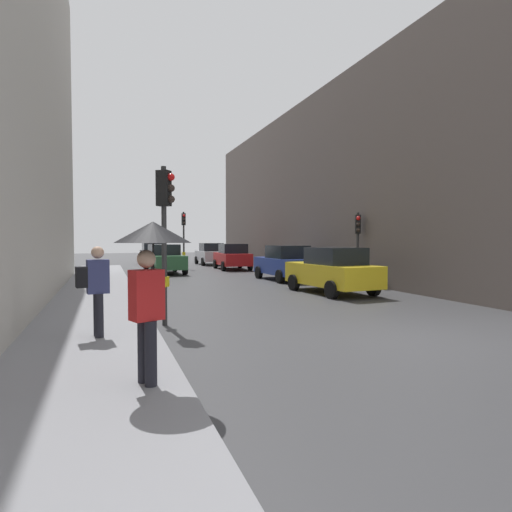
% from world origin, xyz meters
% --- Properties ---
extents(ground_plane, '(120.00, 120.00, 0.00)m').
position_xyz_m(ground_plane, '(0.00, 0.00, 0.00)').
color(ground_plane, '#38383A').
extents(sidewalk_kerb, '(2.67, 40.00, 0.16)m').
position_xyz_m(sidewalk_kerb, '(-6.29, 6.00, 0.08)').
color(sidewalk_kerb, gray).
rests_on(sidewalk_kerb, ground).
extents(building_facade_right, '(12.00, 31.88, 10.15)m').
position_xyz_m(building_facade_right, '(10.96, 16.56, 5.07)').
color(building_facade_right, '#5B514C').
rests_on(building_facade_right, ground).
extents(traffic_light_near_right, '(0.44, 0.38, 3.80)m').
position_xyz_m(traffic_light_near_right, '(-4.64, 3.22, 2.62)').
color(traffic_light_near_right, '#2D2D2D').
rests_on(traffic_light_near_right, ground).
extents(traffic_light_far_median, '(0.25, 0.43, 4.00)m').
position_xyz_m(traffic_light_far_median, '(-0.76, 22.96, 2.75)').
color(traffic_light_far_median, '#2D2D2D').
rests_on(traffic_light_far_median, ground).
extents(traffic_light_mid_street, '(0.35, 0.45, 3.26)m').
position_xyz_m(traffic_light_mid_street, '(4.65, 9.33, 2.25)').
color(traffic_light_mid_street, '#2D2D2D').
rests_on(traffic_light_mid_street, ground).
extents(car_dark_suv, '(2.07, 4.22, 1.76)m').
position_xyz_m(car_dark_suv, '(-2.18, 29.96, 0.88)').
color(car_dark_suv, black).
rests_on(car_dark_suv, ground).
extents(car_blue_van, '(2.12, 4.25, 1.76)m').
position_xyz_m(car_blue_van, '(2.58, 12.63, 0.88)').
color(car_blue_van, navy).
rests_on(car_blue_van, ground).
extents(car_silver_hatchback, '(2.06, 4.22, 1.76)m').
position_xyz_m(car_silver_hatchback, '(2.10, 26.82, 0.88)').
color(car_silver_hatchback, '#BCBCC1').
rests_on(car_silver_hatchback, ground).
extents(car_red_sedan, '(2.19, 4.29, 1.76)m').
position_xyz_m(car_red_sedan, '(2.21, 20.92, 0.88)').
color(car_red_sedan, red).
rests_on(car_red_sedan, ground).
extents(car_yellow_taxi, '(2.27, 4.33, 1.76)m').
position_xyz_m(car_yellow_taxi, '(2.19, 7.25, 0.88)').
color(car_yellow_taxi, yellow).
rests_on(car_yellow_taxi, ground).
extents(car_green_estate, '(2.24, 4.31, 1.76)m').
position_xyz_m(car_green_estate, '(-2.62, 18.99, 0.88)').
color(car_green_estate, '#2D6038').
rests_on(car_green_estate, ground).
extents(pedestrian_with_umbrella, '(1.00, 1.00, 2.14)m').
position_xyz_m(pedestrian_with_umbrella, '(-5.42, -1.36, 1.84)').
color(pedestrian_with_umbrella, black).
rests_on(pedestrian_with_umbrella, sidewalk_kerb).
extents(pedestrian_with_grey_backpack, '(0.64, 0.38, 1.77)m').
position_xyz_m(pedestrian_with_grey_backpack, '(-6.17, 1.75, 1.16)').
color(pedestrian_with_grey_backpack, black).
rests_on(pedestrian_with_grey_backpack, sidewalk_kerb).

